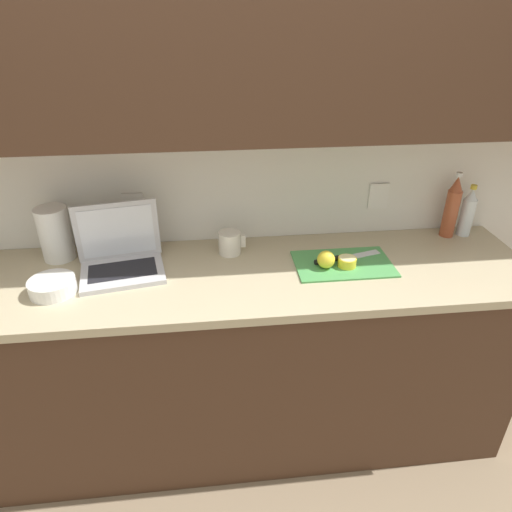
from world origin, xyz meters
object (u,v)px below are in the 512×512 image
(cutting_board, at_px, (343,264))
(lemon_whole_beside, at_px, (326,259))
(lemon_half_cut, at_px, (347,262))
(laptop, at_px, (121,255))
(bowl_white, at_px, (52,286))
(paper_towel_roll, at_px, (55,234))
(knife, at_px, (336,259))
(bottle_green_soda, at_px, (452,207))
(measuring_cup, at_px, (230,243))
(bottle_oil_tall, at_px, (468,213))

(cutting_board, relative_size, lemon_whole_beside, 5.53)
(lemon_half_cut, distance_m, lemon_whole_beside, 0.09)
(laptop, height_order, bowl_white, laptop)
(lemon_whole_beside, relative_size, paper_towel_roll, 0.32)
(cutting_board, bearing_deg, knife, 136.58)
(knife, xyz_separation_m, bottle_green_soda, (0.58, 0.19, 0.12))
(laptop, relative_size, lemon_whole_beside, 5.03)
(laptop, xyz_separation_m, paper_towel_roll, (-0.28, 0.12, 0.05))
(lemon_whole_beside, height_order, measuring_cup, measuring_cup)
(cutting_board, relative_size, bottle_green_soda, 1.31)
(bottle_green_soda, relative_size, paper_towel_roll, 1.33)
(laptop, height_order, paper_towel_roll, laptop)
(laptop, relative_size, bowl_white, 2.14)
(cutting_board, bearing_deg, laptop, 175.71)
(knife, height_order, paper_towel_roll, paper_towel_roll)
(lemon_whole_beside, bearing_deg, bottle_oil_tall, 18.54)
(bottle_oil_tall, bearing_deg, measuring_cup, -176.83)
(bottle_oil_tall, relative_size, measuring_cup, 2.09)
(lemon_half_cut, height_order, bowl_white, bowl_white)
(laptop, distance_m, bottle_green_soda, 1.47)
(laptop, relative_size, measuring_cup, 3.13)
(bottle_oil_tall, distance_m, bowl_white, 1.80)
(cutting_board, relative_size, bottle_oil_tall, 1.64)
(cutting_board, relative_size, lemon_half_cut, 5.33)
(bowl_white, height_order, paper_towel_roll, paper_towel_roll)
(knife, bearing_deg, laptop, 162.07)
(knife, distance_m, lemon_whole_beside, 0.08)
(measuring_cup, relative_size, bowl_white, 0.69)
(lemon_half_cut, relative_size, measuring_cup, 0.64)
(bottle_green_soda, distance_m, bottle_oil_tall, 0.09)
(bottle_oil_tall, relative_size, bowl_white, 1.43)
(bottle_green_soda, height_order, bottle_oil_tall, bottle_green_soda)
(knife, bearing_deg, bottle_oil_tall, 1.10)
(laptop, bearing_deg, cutting_board, -14.27)
(cutting_board, xyz_separation_m, bowl_white, (-1.14, -0.08, 0.02))
(bottle_oil_tall, xyz_separation_m, measuring_cup, (-1.09, -0.06, -0.06))
(lemon_whole_beside, xyz_separation_m, bowl_white, (-1.05, -0.06, -0.02))
(lemon_whole_beside, distance_m, bowl_white, 1.06)
(lemon_half_cut, bearing_deg, lemon_whole_beside, -179.72)
(laptop, distance_m, bottle_oil_tall, 1.55)
(cutting_board, xyz_separation_m, lemon_whole_beside, (-0.08, -0.03, 0.04))
(cutting_board, distance_m, bowl_white, 1.14)
(cutting_board, xyz_separation_m, lemon_half_cut, (0.01, -0.03, 0.02))
(lemon_half_cut, relative_size, bottle_oil_tall, 0.31)
(bottle_oil_tall, xyz_separation_m, paper_towel_roll, (-1.81, -0.02, 0.00))
(measuring_cup, bearing_deg, cutting_board, -18.45)
(bottle_green_soda, xyz_separation_m, paper_towel_roll, (-1.73, -0.02, -0.03))
(laptop, distance_m, knife, 0.88)
(lemon_half_cut, distance_m, bottle_oil_tall, 0.68)
(measuring_cup, xyz_separation_m, paper_towel_roll, (-0.72, 0.04, 0.06))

